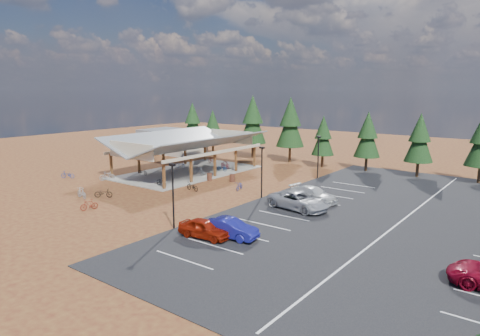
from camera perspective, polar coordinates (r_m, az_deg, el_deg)
ground at (r=44.21m, az=-3.95°, el=-3.52°), size 140.00×140.00×0.00m
asphalt_lot at (r=38.05m, az=20.90°, el=-6.51°), size 27.00×44.00×0.04m
concrete_pad at (r=55.85m, az=-6.93°, el=-0.55°), size 10.60×18.60×0.10m
bike_pavilion at (r=55.26m, az=-7.02°, el=3.29°), size 11.65×19.40×4.97m
outbuilding at (r=73.04m, az=-8.84°, el=3.58°), size 11.00×7.00×3.90m
lamp_post_0 at (r=33.13m, az=-8.93°, el=-3.11°), size 0.50×0.25×5.14m
lamp_post_1 at (r=42.11m, az=2.92°, el=-0.08°), size 0.50×0.25×5.14m
lamp_post_2 at (r=52.32m, az=10.39°, el=1.85°), size 0.50×0.25×5.14m
trash_bin_0 at (r=50.76m, az=-4.09°, el=-1.17°), size 0.60×0.60×0.90m
trash_bin_1 at (r=49.95m, az=-1.06°, el=-1.33°), size 0.60×0.60×0.90m
pine_0 at (r=76.33m, az=-6.33°, el=6.26°), size 3.59×3.59×8.37m
pine_1 at (r=70.95m, az=-3.65°, el=5.44°), size 3.13×3.13×7.29m
pine_2 at (r=66.47m, az=1.71°, el=6.42°), size 4.18×4.18×9.74m
pine_3 at (r=63.27m, az=6.74°, el=6.05°), size 4.11×4.11×9.57m
pine_4 at (r=59.77m, az=11.03°, el=4.22°), size 3.05×3.05×7.12m
pine_5 at (r=58.25m, az=16.65°, el=4.25°), size 3.37×3.37×7.85m
pine_6 at (r=56.37m, az=22.84°, el=3.68°), size 3.37×3.37×7.86m
bike_0 at (r=54.77m, az=-12.87°, el=-0.48°), size 1.58×0.65×0.81m
bike_1 at (r=54.96m, az=-8.87°, el=-0.26°), size 1.55×0.83×0.90m
bike_2 at (r=58.76m, az=-7.95°, el=0.46°), size 1.69×0.62×0.88m
bike_3 at (r=61.79m, az=-3.75°, el=1.08°), size 1.67×0.70×0.97m
bike_4 at (r=47.96m, az=-10.42°, el=-1.82°), size 2.01×1.01×1.01m
bike_5 at (r=53.57m, az=-5.46°, el=-0.35°), size 1.83×0.53×1.09m
bike_6 at (r=55.97m, az=-2.43°, el=0.05°), size 1.69×0.66×0.88m
bike_7 at (r=57.87m, az=-2.00°, el=0.50°), size 1.88×0.89×1.09m
bike_9 at (r=53.03m, az=-17.30°, el=-1.02°), size 1.38×1.76×1.06m
bike_10 at (r=55.95m, az=-22.00°, el=-0.82°), size 1.78×1.34×0.89m
bike_11 at (r=40.74m, az=-19.47°, el=-4.64°), size 0.85×1.66×0.96m
bike_12 at (r=44.88m, az=-17.75°, el=-3.18°), size 1.78×1.58×0.93m
bike_13 at (r=45.31m, az=-20.36°, el=-3.12°), size 1.85×0.73×1.08m
bike_14 at (r=45.85m, az=-0.06°, el=-2.40°), size 1.12×1.84×0.91m
bike_16 at (r=45.85m, az=-6.38°, el=-2.45°), size 1.86×0.86×0.94m
car_0 at (r=31.44m, az=-4.73°, el=-8.03°), size 4.20×2.04×1.38m
car_1 at (r=31.34m, az=-1.36°, el=-8.03°), size 4.43×2.04×1.41m
car_2 at (r=38.79m, az=7.82°, el=-4.32°), size 6.09×3.48×1.60m
car_3 at (r=41.63m, az=9.78°, el=-3.47°), size 5.17×2.76×1.43m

